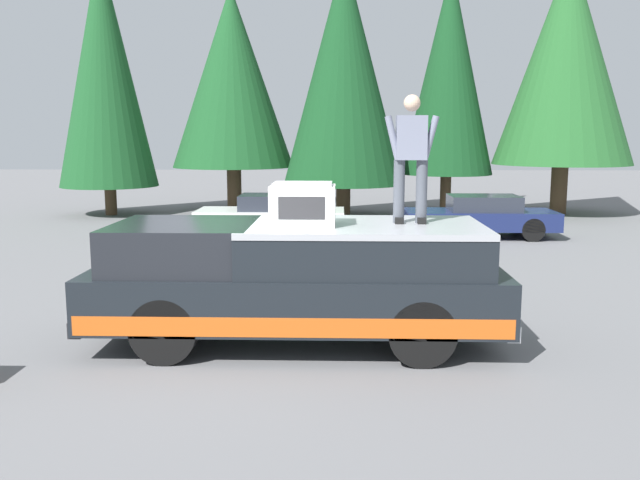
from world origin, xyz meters
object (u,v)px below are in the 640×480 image
at_px(parked_car_navy, 480,216).
at_px(person_on_truck_bed, 411,155).
at_px(pickup_truck, 297,281).
at_px(compressor_unit, 303,204).
at_px(parked_car_white, 272,215).

bearing_deg(parked_car_navy, person_on_truck_bed, 162.90).
bearing_deg(parked_car_navy, pickup_truck, 155.32).
distance_m(compressor_unit, person_on_truck_bed, 1.58).
xyz_separation_m(pickup_truck, parked_car_navy, (9.70, -4.46, -0.29)).
height_order(compressor_unit, person_on_truck_bed, person_on_truck_bed).
distance_m(pickup_truck, person_on_truck_bed, 2.26).
relative_size(compressor_unit, person_on_truck_bed, 0.50).
relative_size(compressor_unit, parked_car_white, 0.20).
bearing_deg(person_on_truck_bed, compressor_unit, 101.04).
bearing_deg(parked_car_white, person_on_truck_bed, -163.50).
relative_size(person_on_truck_bed, parked_car_navy, 0.41).
height_order(compressor_unit, parked_car_navy, compressor_unit).
xyz_separation_m(person_on_truck_bed, parked_car_white, (9.65, 2.86, -1.97)).
xyz_separation_m(parked_car_navy, parked_car_white, (0.07, 5.80, 0.00)).
xyz_separation_m(compressor_unit, parked_car_white, (9.92, 1.44, -1.35)).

